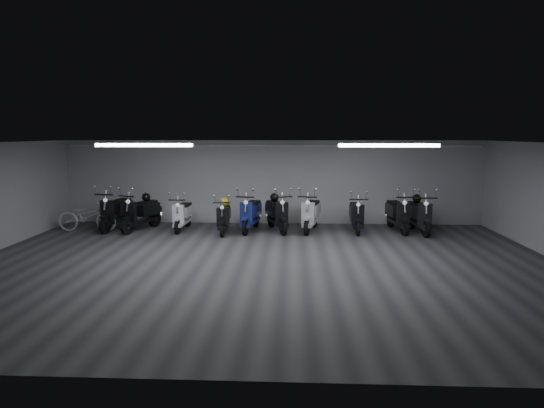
{
  "coord_description": "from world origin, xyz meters",
  "views": [
    {
      "loc": [
        0.67,
        -10.19,
        3.03
      ],
      "look_at": [
        0.11,
        2.5,
        1.05
      ],
      "focal_mm": 30.02,
      "sensor_mm": 36.0,
      "label": 1
    }
  ],
  "objects_px": {
    "scooter_1": "(141,208)",
    "scooter_8": "(398,209)",
    "scooter_9": "(419,210)",
    "bicycle": "(87,213)",
    "scooter_5": "(277,208)",
    "helmet_2": "(274,197)",
    "helmet_0": "(146,197)",
    "scooter_0": "(116,206)",
    "scooter_2": "(182,210)",
    "scooter_4": "(251,208)",
    "helmet_3": "(224,202)",
    "scooter_7": "(356,210)",
    "scooter_3": "(224,213)",
    "scooter_6": "(311,208)",
    "helmet_1": "(417,198)"
  },
  "relations": [
    {
      "from": "scooter_0",
      "to": "scooter_2",
      "type": "relative_size",
      "value": 1.15
    },
    {
      "from": "scooter_0",
      "to": "helmet_0",
      "type": "bearing_deg",
      "value": 16.91
    },
    {
      "from": "scooter_1",
      "to": "scooter_7",
      "type": "relative_size",
      "value": 1.06
    },
    {
      "from": "scooter_2",
      "to": "helmet_3",
      "type": "relative_size",
      "value": 6.27
    },
    {
      "from": "scooter_2",
      "to": "scooter_7",
      "type": "relative_size",
      "value": 0.96
    },
    {
      "from": "scooter_0",
      "to": "helmet_2",
      "type": "height_order",
      "value": "scooter_0"
    },
    {
      "from": "scooter_5",
      "to": "helmet_2",
      "type": "relative_size",
      "value": 7.09
    },
    {
      "from": "scooter_3",
      "to": "scooter_6",
      "type": "height_order",
      "value": "scooter_6"
    },
    {
      "from": "scooter_3",
      "to": "scooter_4",
      "type": "relative_size",
      "value": 0.89
    },
    {
      "from": "scooter_1",
      "to": "scooter_5",
      "type": "height_order",
      "value": "scooter_1"
    },
    {
      "from": "scooter_1",
      "to": "scooter_5",
      "type": "xyz_separation_m",
      "value": [
        4.26,
        0.1,
        -0.0
      ]
    },
    {
      "from": "scooter_1",
      "to": "scooter_5",
      "type": "distance_m",
      "value": 4.26
    },
    {
      "from": "scooter_5",
      "to": "scooter_0",
      "type": "bearing_deg",
      "value": 160.76
    },
    {
      "from": "scooter_9",
      "to": "bicycle",
      "type": "xyz_separation_m",
      "value": [
        -10.25,
        -0.25,
        -0.14
      ]
    },
    {
      "from": "scooter_1",
      "to": "scooter_8",
      "type": "height_order",
      "value": "scooter_1"
    },
    {
      "from": "scooter_6",
      "to": "bicycle",
      "type": "xyz_separation_m",
      "value": [
        -6.95,
        -0.34,
        -0.14
      ]
    },
    {
      "from": "scooter_5",
      "to": "helmet_3",
      "type": "height_order",
      "value": "scooter_5"
    },
    {
      "from": "scooter_8",
      "to": "helmet_2",
      "type": "xyz_separation_m",
      "value": [
        -3.84,
        0.14,
        0.31
      ]
    },
    {
      "from": "scooter_1",
      "to": "scooter_6",
      "type": "distance_m",
      "value": 5.32
    },
    {
      "from": "scooter_9",
      "to": "helmet_2",
      "type": "bearing_deg",
      "value": 172.4
    },
    {
      "from": "scooter_1",
      "to": "scooter_2",
      "type": "bearing_deg",
      "value": 24.68
    },
    {
      "from": "scooter_3",
      "to": "scooter_7",
      "type": "relative_size",
      "value": 0.94
    },
    {
      "from": "scooter_2",
      "to": "helmet_3",
      "type": "distance_m",
      "value": 1.38
    },
    {
      "from": "scooter_4",
      "to": "helmet_3",
      "type": "bearing_deg",
      "value": -163.42
    },
    {
      "from": "scooter_5",
      "to": "bicycle",
      "type": "bearing_deg",
      "value": 164.14
    },
    {
      "from": "scooter_3",
      "to": "helmet_0",
      "type": "relative_size",
      "value": 6.42
    },
    {
      "from": "scooter_0",
      "to": "scooter_2",
      "type": "xyz_separation_m",
      "value": [
        2.13,
        -0.05,
        -0.1
      ]
    },
    {
      "from": "scooter_1",
      "to": "scooter_8",
      "type": "xyz_separation_m",
      "value": [
        8.01,
        0.22,
        -0.0
      ]
    },
    {
      "from": "scooter_5",
      "to": "helmet_3",
      "type": "xyz_separation_m",
      "value": [
        -1.62,
        -0.12,
        0.21
      ]
    },
    {
      "from": "scooter_1",
      "to": "helmet_2",
      "type": "bearing_deg",
      "value": 25.99
    },
    {
      "from": "bicycle",
      "to": "helmet_1",
      "type": "bearing_deg",
      "value": -86.54
    },
    {
      "from": "scooter_6",
      "to": "scooter_9",
      "type": "relative_size",
      "value": 1.0
    },
    {
      "from": "helmet_1",
      "to": "scooter_2",
      "type": "bearing_deg",
      "value": -178.25
    },
    {
      "from": "scooter_6",
      "to": "helmet_2",
      "type": "relative_size",
      "value": 7.11
    },
    {
      "from": "scooter_9",
      "to": "bicycle",
      "type": "relative_size",
      "value": 1.08
    },
    {
      "from": "scooter_1",
      "to": "helmet_3",
      "type": "relative_size",
      "value": 6.99
    },
    {
      "from": "scooter_2",
      "to": "helmet_0",
      "type": "bearing_deg",
      "value": 174.03
    },
    {
      "from": "scooter_5",
      "to": "helmet_0",
      "type": "bearing_deg",
      "value": 159.01
    },
    {
      "from": "scooter_4",
      "to": "helmet_2",
      "type": "distance_m",
      "value": 0.84
    },
    {
      "from": "scooter_2",
      "to": "scooter_8",
      "type": "relative_size",
      "value": 0.9
    },
    {
      "from": "bicycle",
      "to": "scooter_7",
      "type": "bearing_deg",
      "value": -87.12
    },
    {
      "from": "scooter_2",
      "to": "scooter_4",
      "type": "height_order",
      "value": "scooter_4"
    },
    {
      "from": "scooter_2",
      "to": "scooter_3",
      "type": "relative_size",
      "value": 1.02
    },
    {
      "from": "bicycle",
      "to": "helmet_2",
      "type": "xyz_separation_m",
      "value": [
        5.81,
        0.57,
        0.45
      ]
    },
    {
      "from": "scooter_5",
      "to": "helmet_0",
      "type": "relative_size",
      "value": 7.27
    },
    {
      "from": "scooter_9",
      "to": "helmet_1",
      "type": "relative_size",
      "value": 7.36
    },
    {
      "from": "scooter_3",
      "to": "scooter_5",
      "type": "bearing_deg",
      "value": 9.52
    },
    {
      "from": "helmet_2",
      "to": "helmet_3",
      "type": "xyz_separation_m",
      "value": [
        -1.53,
        -0.38,
        -0.1
      ]
    },
    {
      "from": "scooter_7",
      "to": "scooter_2",
      "type": "bearing_deg",
      "value": -176.93
    },
    {
      "from": "scooter_6",
      "to": "scooter_5",
      "type": "bearing_deg",
      "value": -165.58
    }
  ]
}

